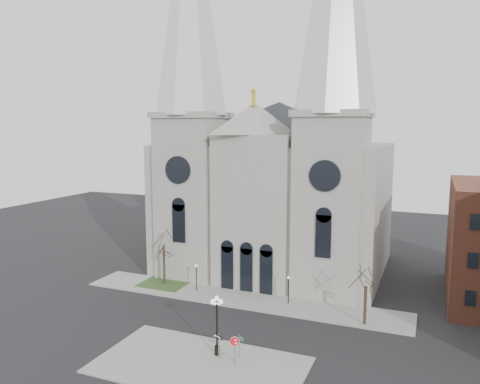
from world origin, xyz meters
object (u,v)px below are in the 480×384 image
at_px(stop_sign, 235,344).
at_px(globe_lamp, 217,318).
at_px(one_way_sign, 219,342).
at_px(street_name_sign, 240,344).

height_order(stop_sign, globe_lamp, globe_lamp).
distance_m(globe_lamp, one_way_sign, 2.05).
bearing_deg(globe_lamp, street_name_sign, 8.65).
bearing_deg(street_name_sign, globe_lamp, -149.79).
height_order(one_way_sign, street_name_sign, one_way_sign).
bearing_deg(one_way_sign, globe_lamp, 152.47).
relative_size(stop_sign, one_way_sign, 1.13).
xyz_separation_m(stop_sign, street_name_sign, (-0.02, 1.19, -0.54)).
distance_m(stop_sign, globe_lamp, 2.83).
relative_size(globe_lamp, street_name_sign, 2.64).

